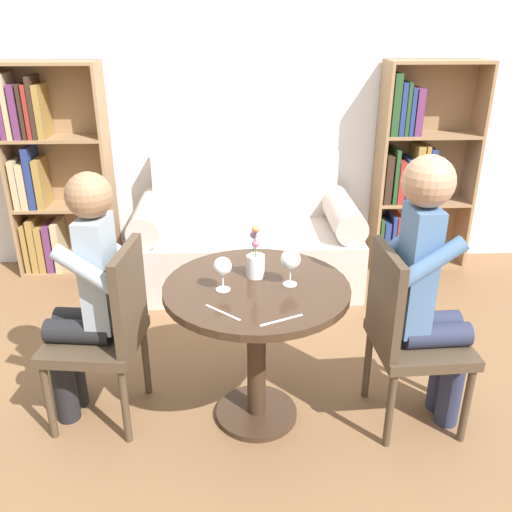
# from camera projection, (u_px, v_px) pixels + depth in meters

# --- Properties ---
(ground_plane) EXTENTS (16.00, 16.00, 0.00)m
(ground_plane) POSITION_uv_depth(u_px,v_px,m) (256.00, 415.00, 2.70)
(ground_plane) COLOR brown
(back_wall) EXTENTS (5.20, 0.05, 2.70)m
(back_wall) POSITION_uv_depth(u_px,v_px,m) (244.00, 87.00, 3.95)
(back_wall) COLOR silver
(back_wall) RESTS_ON ground_plane
(round_table) EXTENTS (0.84, 0.84, 0.72)m
(round_table) POSITION_uv_depth(u_px,v_px,m) (257.00, 318.00, 2.47)
(round_table) COLOR #382619
(round_table) RESTS_ON ground_plane
(couch) EXTENTS (1.59, 0.80, 0.92)m
(couch) POSITION_uv_depth(u_px,v_px,m) (247.00, 241.00, 3.97)
(couch) COLOR beige
(couch) RESTS_ON ground_plane
(bookshelf_left) EXTENTS (0.72, 0.28, 1.55)m
(bookshelf_left) POSITION_uv_depth(u_px,v_px,m) (48.00, 175.00, 3.98)
(bookshelf_left) COLOR #93704C
(bookshelf_left) RESTS_ON ground_plane
(bookshelf_right) EXTENTS (0.72, 0.28, 1.55)m
(bookshelf_right) POSITION_uv_depth(u_px,v_px,m) (413.00, 170.00, 4.09)
(bookshelf_right) COLOR #93704C
(bookshelf_right) RESTS_ON ground_plane
(chair_left) EXTENTS (0.47, 0.47, 0.90)m
(chair_left) POSITION_uv_depth(u_px,v_px,m) (108.00, 328.00, 2.51)
(chair_left) COLOR #473828
(chair_left) RESTS_ON ground_plane
(chair_right) EXTENTS (0.44, 0.44, 0.90)m
(chair_right) POSITION_uv_depth(u_px,v_px,m) (406.00, 331.00, 2.48)
(chair_right) COLOR #473828
(chair_right) RESTS_ON ground_plane
(person_left) EXTENTS (0.44, 0.37, 1.23)m
(person_left) POSITION_uv_depth(u_px,v_px,m) (85.00, 296.00, 2.46)
(person_left) COLOR black
(person_left) RESTS_ON ground_plane
(person_right) EXTENTS (0.43, 0.35, 1.31)m
(person_right) POSITION_uv_depth(u_px,v_px,m) (430.00, 288.00, 2.40)
(person_right) COLOR #282D47
(person_right) RESTS_ON ground_plane
(wine_glass_left) EXTENTS (0.08, 0.08, 0.15)m
(wine_glass_left) POSITION_uv_depth(u_px,v_px,m) (222.00, 267.00, 2.32)
(wine_glass_left) COLOR white
(wine_glass_left) RESTS_ON round_table
(wine_glass_right) EXTENTS (0.09, 0.09, 0.17)m
(wine_glass_right) POSITION_uv_depth(u_px,v_px,m) (291.00, 261.00, 2.37)
(wine_glass_right) COLOR white
(wine_glass_right) RESTS_ON round_table
(flower_vase) EXTENTS (0.08, 0.08, 0.26)m
(flower_vase) POSITION_uv_depth(u_px,v_px,m) (255.00, 261.00, 2.46)
(flower_vase) COLOR silver
(flower_vase) RESTS_ON round_table
(knife_left_setting) EXTENTS (0.18, 0.09, 0.00)m
(knife_left_setting) POSITION_uv_depth(u_px,v_px,m) (282.00, 320.00, 2.12)
(knife_left_setting) COLOR silver
(knife_left_setting) RESTS_ON round_table
(fork_left_setting) EXTENTS (0.15, 0.14, 0.00)m
(fork_left_setting) POSITION_uv_depth(u_px,v_px,m) (223.00, 312.00, 2.18)
(fork_left_setting) COLOR silver
(fork_left_setting) RESTS_ON round_table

